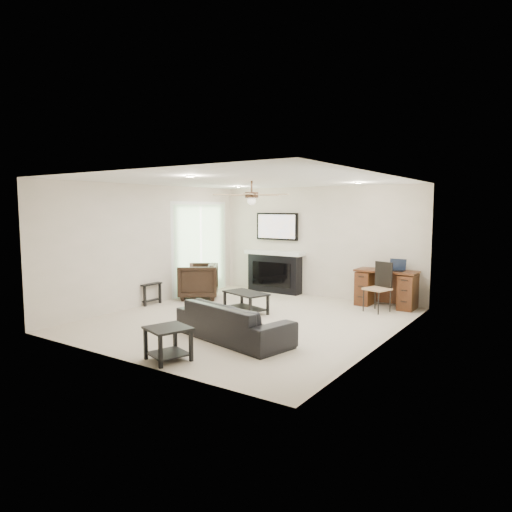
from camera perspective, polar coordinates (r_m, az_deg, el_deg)
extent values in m
plane|color=beige|center=(8.35, -0.93, -7.97)|extent=(5.50, 5.50, 0.00)
cube|color=white|center=(8.12, -0.96, 9.42)|extent=(5.00, 5.50, 0.04)
cube|color=beige|center=(10.50, 7.68, 1.76)|extent=(5.00, 0.04, 2.50)
cube|color=beige|center=(6.10, -15.89, -1.44)|extent=(5.00, 0.04, 2.50)
cube|color=beige|center=(9.78, -13.05, 1.35)|extent=(0.04, 5.50, 2.50)
cube|color=beige|center=(7.02, 16.03, -0.50)|extent=(0.04, 5.50, 2.50)
cube|color=white|center=(7.13, 15.90, -0.56)|extent=(0.04, 5.10, 2.40)
cube|color=#93BC89|center=(10.89, -6.92, 0.86)|extent=(0.04, 1.80, 2.10)
cylinder|color=#382619|center=(8.19, -0.55, 7.63)|extent=(1.40, 1.40, 0.30)
imported|color=black|center=(7.07, -2.82, -8.16)|extent=(2.09, 1.17, 0.58)
imported|color=black|center=(10.29, -7.26, -3.13)|extent=(1.19, 1.18, 0.78)
cube|color=black|center=(8.87, -1.28, -5.82)|extent=(1.01, 0.74, 0.40)
cube|color=black|center=(6.27, -10.92, -10.71)|extent=(0.66, 0.66, 0.45)
cube|color=black|center=(9.96, -13.64, -4.53)|extent=(0.51, 0.51, 0.45)
cube|color=black|center=(10.89, 2.29, 0.40)|extent=(1.52, 0.34, 1.91)
cube|color=#3E180F|center=(9.73, 15.95, -3.92)|extent=(1.22, 0.56, 0.76)
cube|color=black|center=(9.19, 14.90, -3.79)|extent=(0.54, 0.55, 0.97)
cube|color=black|center=(9.58, 17.14, -1.11)|extent=(0.33, 0.24, 0.23)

